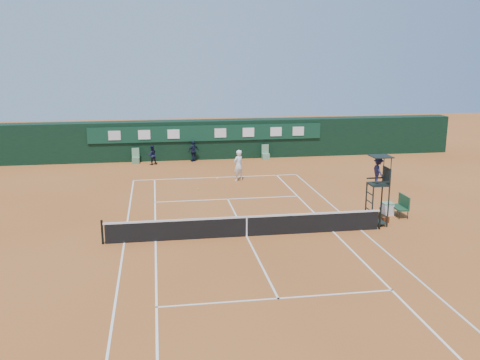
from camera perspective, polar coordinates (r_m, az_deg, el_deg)
name	(u,v)px	position (r m, az deg, el deg)	size (l,w,h in m)	color
ground	(247,236)	(24.54, 0.71, -6.03)	(90.00, 90.00, 0.00)	#B3602A
court_lines	(247,236)	(24.54, 0.71, -6.02)	(11.05, 23.85, 0.01)	white
tennis_net	(247,226)	(24.37, 0.71, -4.90)	(12.90, 0.10, 1.10)	black
back_wall	(207,139)	(42.25, -3.59, 4.37)	(40.00, 1.65, 3.00)	black
linesman_chair_left	(136,159)	(41.07, -11.06, 2.19)	(0.55, 0.50, 1.15)	#55825A
linesman_chair_right	(266,155)	(41.89, 2.74, 2.65)	(0.55, 0.50, 1.15)	#649974
umpire_chair	(379,176)	(26.29, 14.56, 0.44)	(0.96, 0.95, 3.42)	black
player_bench	(401,205)	(28.56, 16.83, -2.54)	(0.55, 1.20, 1.10)	#193E26
tennis_bag	(382,218)	(27.55, 14.89, -3.97)	(0.34, 0.78, 0.29)	black
cooler	(387,208)	(28.66, 15.41, -2.95)	(0.57, 0.57, 0.65)	silver
tennis_ball	(198,189)	(32.79, -4.49, -0.95)	(0.07, 0.07, 0.07)	#BCDC33
player	(238,165)	(34.74, -0.17, 1.57)	(0.74, 0.49, 2.03)	white
ball_kid_left	(152,155)	(40.28, -9.37, 2.65)	(0.72, 0.56, 1.47)	black
ball_kid_right	(193,151)	(41.08, -4.99, 3.08)	(0.93, 0.39, 1.60)	black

